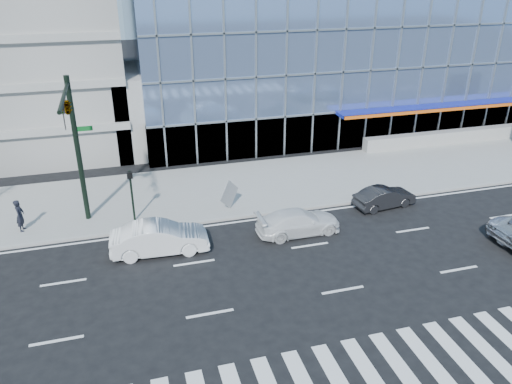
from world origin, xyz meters
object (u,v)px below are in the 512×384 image
(white_suv, at_px, (298,222))
(white_sedan, at_px, (159,238))
(traffic_signal, at_px, (71,122))
(tilted_panel, at_px, (229,194))
(pedestrian, at_px, (20,215))
(ped_signal_post, at_px, (131,188))
(dark_sedan, at_px, (384,197))

(white_suv, height_order, white_sedan, white_sedan)
(traffic_signal, bearing_deg, tilted_panel, 3.11)
(white_sedan, xyz_separation_m, pedestrian, (-6.91, 4.02, 0.25))
(traffic_signal, height_order, pedestrian, traffic_signal)
(ped_signal_post, height_order, white_sedan, ped_signal_post)
(white_suv, height_order, dark_sedan, white_suv)
(white_suv, bearing_deg, ped_signal_post, 65.44)
(ped_signal_post, height_order, tilted_panel, ped_signal_post)
(dark_sedan, relative_size, pedestrian, 2.11)
(ped_signal_post, bearing_deg, white_sedan, -73.18)
(dark_sedan, relative_size, tilted_panel, 2.90)
(ped_signal_post, height_order, pedestrian, ped_signal_post)
(ped_signal_post, xyz_separation_m, pedestrian, (-5.86, 0.54, -1.10))
(tilted_panel, bearing_deg, white_sedan, 176.70)
(white_sedan, xyz_separation_m, tilted_panel, (4.38, 3.53, 0.28))
(traffic_signal, xyz_separation_m, ped_signal_post, (2.50, 0.37, -4.02))
(traffic_signal, relative_size, white_suv, 1.75)
(ped_signal_post, bearing_deg, dark_sedan, -7.70)
(dark_sedan, bearing_deg, traffic_signal, 77.00)
(white_suv, bearing_deg, white_sedan, 87.86)
(white_sedan, bearing_deg, white_suv, -87.37)
(dark_sedan, distance_m, tilted_panel, 9.18)
(white_suv, xyz_separation_m, dark_sedan, (6.00, 1.58, -0.04))
(traffic_signal, xyz_separation_m, white_sedan, (3.55, -3.10, -5.37))
(traffic_signal, distance_m, ped_signal_post, 4.75)
(white_sedan, bearing_deg, tilted_panel, -48.13)
(dark_sedan, bearing_deg, ped_signal_post, 74.62)
(white_sedan, height_order, pedestrian, pedestrian)
(traffic_signal, height_order, dark_sedan, traffic_signal)
(white_suv, bearing_deg, tilted_panel, 37.76)
(white_sedan, relative_size, tilted_panel, 3.71)
(pedestrian, relative_size, tilted_panel, 1.37)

